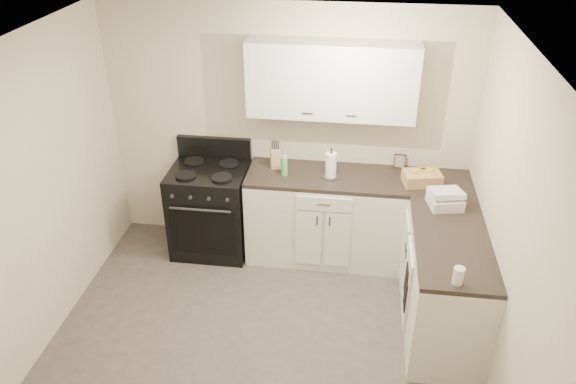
# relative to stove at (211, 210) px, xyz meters

# --- Properties ---
(floor) EXTENTS (3.60, 3.60, 0.00)m
(floor) POSITION_rel_stove_xyz_m (0.75, -1.48, -0.46)
(floor) COLOR #473F38
(floor) RESTS_ON ground
(ceiling) EXTENTS (3.60, 3.60, 0.00)m
(ceiling) POSITION_rel_stove_xyz_m (0.75, -1.48, 2.04)
(ceiling) COLOR white
(ceiling) RESTS_ON wall_back
(wall_back) EXTENTS (3.60, 0.00, 3.60)m
(wall_back) POSITION_rel_stove_xyz_m (0.75, 0.32, 0.79)
(wall_back) COLOR beige
(wall_back) RESTS_ON ground
(wall_right) EXTENTS (0.00, 3.60, 3.60)m
(wall_right) POSITION_rel_stove_xyz_m (2.55, -1.48, 0.79)
(wall_right) COLOR beige
(wall_right) RESTS_ON ground
(wall_left) EXTENTS (0.00, 3.60, 3.60)m
(wall_left) POSITION_rel_stove_xyz_m (-1.05, -1.48, 0.79)
(wall_left) COLOR beige
(wall_left) RESTS_ON ground
(base_cabinets_back) EXTENTS (1.55, 0.60, 0.90)m
(base_cabinets_back) POSITION_rel_stove_xyz_m (1.18, 0.02, -0.01)
(base_cabinets_back) COLOR beige
(base_cabinets_back) RESTS_ON floor
(base_cabinets_right) EXTENTS (0.60, 1.90, 0.90)m
(base_cabinets_right) POSITION_rel_stove_xyz_m (2.25, -0.63, -0.01)
(base_cabinets_right) COLOR beige
(base_cabinets_right) RESTS_ON floor
(countertop_back) EXTENTS (1.55, 0.60, 0.04)m
(countertop_back) POSITION_rel_stove_xyz_m (1.18, 0.02, 0.46)
(countertop_back) COLOR black
(countertop_back) RESTS_ON base_cabinets_back
(countertop_right) EXTENTS (0.60, 1.90, 0.04)m
(countertop_right) POSITION_rel_stove_xyz_m (2.25, -0.63, 0.46)
(countertop_right) COLOR black
(countertop_right) RESTS_ON base_cabinets_right
(upper_cabinets) EXTENTS (1.55, 0.30, 0.70)m
(upper_cabinets) POSITION_rel_stove_xyz_m (1.18, 0.18, 1.38)
(upper_cabinets) COLOR silver
(upper_cabinets) RESTS_ON wall_back
(stove) EXTENTS (0.76, 0.65, 0.92)m
(stove) POSITION_rel_stove_xyz_m (0.00, 0.00, 0.00)
(stove) COLOR black
(stove) RESTS_ON floor
(knife_block) EXTENTS (0.11, 0.11, 0.20)m
(knife_block) POSITION_rel_stove_xyz_m (0.66, 0.11, 0.58)
(knife_block) COLOR tan
(knife_block) RESTS_ON countertop_back
(paper_towel) EXTENTS (0.12, 0.12, 0.25)m
(paper_towel) POSITION_rel_stove_xyz_m (1.21, -0.01, 0.61)
(paper_towel) COLOR white
(paper_towel) RESTS_ON countertop_back
(soap_bottle) EXTENTS (0.07, 0.07, 0.19)m
(soap_bottle) POSITION_rel_stove_xyz_m (0.77, -0.03, 0.57)
(soap_bottle) COLOR #53B947
(soap_bottle) RESTS_ON countertop_back
(picture_frame) EXTENTS (0.11, 0.04, 0.14)m
(picture_frame) POSITION_rel_stove_xyz_m (1.87, 0.28, 0.55)
(picture_frame) COLOR black
(picture_frame) RESTS_ON countertop_back
(wicker_basket) EXTENTS (0.38, 0.29, 0.11)m
(wicker_basket) POSITION_rel_stove_xyz_m (2.07, -0.02, 0.54)
(wicker_basket) COLOR tan
(wicker_basket) RESTS_ON countertop_right
(countertop_grill) EXTENTS (0.32, 0.31, 0.10)m
(countertop_grill) POSITION_rel_stove_xyz_m (2.24, -0.41, 0.53)
(countertop_grill) COLOR silver
(countertop_grill) RESTS_ON countertop_right
(glass_jar) EXTENTS (0.10, 0.10, 0.13)m
(glass_jar) POSITION_rel_stove_xyz_m (2.22, -1.48, 0.55)
(glass_jar) COLOR silver
(glass_jar) RESTS_ON countertop_right
(oven_mitt_near) EXTENTS (0.02, 0.16, 0.28)m
(oven_mitt_near) POSITION_rel_stove_xyz_m (1.93, -1.05, -0.01)
(oven_mitt_near) COLOR black
(oven_mitt_near) RESTS_ON base_cabinets_right
(oven_mitt_far) EXTENTS (0.02, 0.16, 0.28)m
(oven_mitt_far) POSITION_rel_stove_xyz_m (1.93, -0.99, 0.08)
(oven_mitt_far) COLOR black
(oven_mitt_far) RESTS_ON base_cabinets_right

